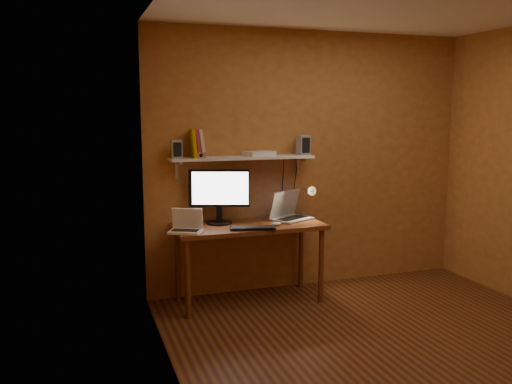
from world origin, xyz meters
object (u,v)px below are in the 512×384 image
object	(u,v)px
desk	(249,233)
mouse	(276,224)
router	(259,153)
laptop	(289,212)
speaker_left	(177,149)
desk_lamp	(308,197)
speaker_right	(303,145)
monitor	(219,193)
netbook	(186,225)
keyboard	(253,228)
wall_shelf	(243,158)
shelf_camera	(201,155)

from	to	relation	value
desk	mouse	size ratio (longest dim) A/B	15.16
desk	router	size ratio (longest dim) A/B	5.10
laptop	speaker_left	distance (m)	1.25
mouse	desk_lamp	world-z (taller)	desk_lamp
speaker_right	router	distance (m)	0.46
monitor	desk_lamp	xyz separation A→B (m)	(0.91, 0.00, -0.08)
monitor	desk_lamp	bearing A→B (deg)	18.95
netbook	keyboard	world-z (taller)	netbook
laptop	desk_lamp	world-z (taller)	desk_lamp
mouse	router	xyz separation A→B (m)	(-0.05, 0.33, 0.63)
netbook	speaker_left	world-z (taller)	speaker_left
mouse	desk_lamp	xyz separation A→B (m)	(0.43, 0.26, 0.19)
wall_shelf	keyboard	size ratio (longest dim) A/B	3.42
keyboard	speaker_right	distance (m)	1.05
monitor	netbook	world-z (taller)	monitor
speaker_right	router	world-z (taller)	speaker_right
laptop	speaker_right	world-z (taller)	speaker_right
mouse	router	world-z (taller)	router
netbook	router	size ratio (longest dim) A/B	1.21
speaker_right	router	bearing A→B (deg)	171.02
desk	mouse	bearing A→B (deg)	-29.91
laptop	shelf_camera	world-z (taller)	shelf_camera
desk	laptop	world-z (taller)	laptop
mouse	shelf_camera	xyz separation A→B (m)	(-0.64, 0.25, 0.64)
wall_shelf	monitor	size ratio (longest dim) A/B	2.54
speaker_right	speaker_left	bearing A→B (deg)	172.97
netbook	keyboard	distance (m)	0.59
monitor	speaker_left	bearing A→B (deg)	-169.46
mouse	router	size ratio (longest dim) A/B	0.34
speaker_left	wall_shelf	bearing A→B (deg)	5.17
speaker_left	laptop	bearing A→B (deg)	-0.37
wall_shelf	monitor	bearing A→B (deg)	-164.66
desk	laptop	size ratio (longest dim) A/B	2.99
desk_lamp	router	world-z (taller)	router
monitor	laptop	xyz separation A→B (m)	(0.70, -0.02, -0.22)
desk	speaker_right	distance (m)	1.04
wall_shelf	desk_lamp	distance (m)	0.77
wall_shelf	netbook	xyz separation A→B (m)	(-0.62, -0.31, -0.55)
desk	laptop	bearing A→B (deg)	12.68
desk	monitor	size ratio (longest dim) A/B	2.54
router	netbook	bearing A→B (deg)	-157.82
wall_shelf	mouse	distance (m)	0.71
netbook	speaker_left	distance (m)	0.72
wall_shelf	speaker_right	bearing A→B (deg)	0.01
mouse	desk_lamp	distance (m)	0.54
desk_lamp	router	distance (m)	0.66
wall_shelf	shelf_camera	world-z (taller)	shelf_camera
speaker_right	monitor	bearing A→B (deg)	176.84
netbook	speaker_left	xyz separation A→B (m)	(-0.01, 0.30, 0.65)
wall_shelf	monitor	distance (m)	0.41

